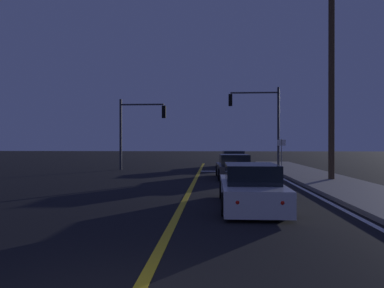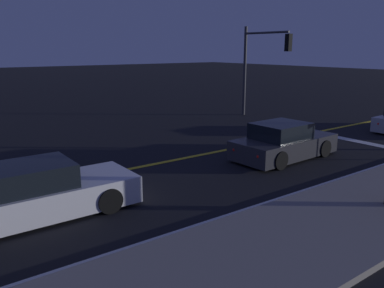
# 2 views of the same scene
# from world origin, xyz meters

# --- Properties ---
(sidewalk_right) EXTENTS (3.20, 39.89, 0.15)m
(sidewalk_right) POSITION_xyz_m (6.66, 11.08, 0.07)
(sidewalk_right) COLOR gray
(sidewalk_right) RESTS_ON ground
(lane_line_center) EXTENTS (0.20, 37.67, 0.01)m
(lane_line_center) POSITION_xyz_m (0.00, 11.08, 0.01)
(lane_line_center) COLOR gold
(lane_line_center) RESTS_ON ground
(lane_line_edge_right) EXTENTS (0.16, 37.67, 0.01)m
(lane_line_edge_right) POSITION_xyz_m (4.81, 11.08, 0.01)
(lane_line_edge_right) COLOR white
(lane_line_edge_right) RESTS_ON ground
(stop_bar) EXTENTS (5.06, 0.50, 0.01)m
(stop_bar) POSITION_xyz_m (2.53, 20.66, 0.01)
(stop_bar) COLOR white
(stop_bar) RESTS_ON ground
(car_parked_curb_charcoal) EXTENTS (2.03, 4.24, 1.34)m
(car_parked_curb_charcoal) POSITION_xyz_m (2.12, 15.97, 0.58)
(car_parked_curb_charcoal) COLOR #2D2D33
(car_parked_curb_charcoal) RESTS_ON ground
(car_side_waiting_white) EXTENTS (1.86, 4.74, 1.34)m
(car_side_waiting_white) POSITION_xyz_m (2.12, 7.14, 0.58)
(car_side_waiting_white) COLOR silver
(car_side_waiting_white) RESTS_ON ground
(traffic_signal_far_left) EXTENTS (3.44, 0.28, 5.20)m
(traffic_signal_far_left) POSITION_xyz_m (-4.59, 21.56, 3.45)
(traffic_signal_far_left) COLOR #38383D
(traffic_signal_far_left) RESTS_ON ground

